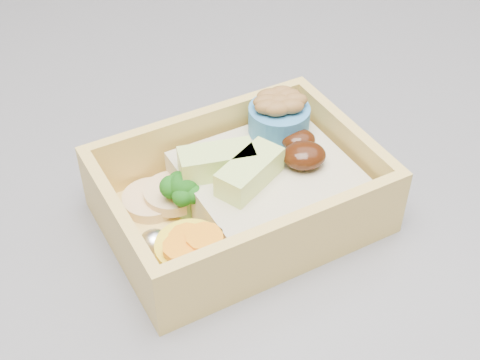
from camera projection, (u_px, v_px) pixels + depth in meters
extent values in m
cube|color=#3D3C41|center=(278.00, 138.00, 0.54)|extent=(1.24, 0.84, 0.04)
cube|color=#E6BE5F|center=(240.00, 213.00, 0.44)|extent=(0.20, 0.18, 0.01)
cube|color=#E6BE5F|center=(200.00, 137.00, 0.46)|extent=(0.16, 0.07, 0.04)
cube|color=#E6BE5F|center=(288.00, 244.00, 0.38)|extent=(0.16, 0.07, 0.04)
cube|color=#E6BE5F|center=(345.00, 147.00, 0.45)|extent=(0.05, 0.10, 0.04)
cube|color=#E6BE5F|center=(120.00, 230.00, 0.39)|extent=(0.05, 0.10, 0.04)
cube|color=#C0B487|center=(268.00, 184.00, 0.43)|extent=(0.13, 0.13, 0.03)
ellipsoid|color=#331407|center=(304.00, 155.00, 0.42)|extent=(0.04, 0.03, 0.02)
ellipsoid|color=#331407|center=(298.00, 140.00, 0.44)|extent=(0.03, 0.03, 0.01)
cube|color=#CDEE7C|center=(250.00, 172.00, 0.41)|extent=(0.05, 0.05, 0.02)
cube|color=#CDEE7C|center=(217.00, 161.00, 0.42)|extent=(0.05, 0.03, 0.02)
cylinder|color=#6C934F|center=(185.00, 205.00, 0.43)|extent=(0.01, 0.01, 0.02)
sphere|color=#185F15|center=(184.00, 186.00, 0.42)|extent=(0.02, 0.02, 0.02)
sphere|color=#185F15|center=(192.00, 181.00, 0.42)|extent=(0.02, 0.02, 0.02)
sphere|color=#185F15|center=(171.00, 187.00, 0.42)|extent=(0.02, 0.02, 0.02)
sphere|color=#185F15|center=(193.00, 194.00, 0.42)|extent=(0.01, 0.01, 0.01)
sphere|color=#185F15|center=(182.00, 196.00, 0.41)|extent=(0.01, 0.01, 0.01)
sphere|color=#185F15|center=(178.00, 181.00, 0.42)|extent=(0.01, 0.01, 0.01)
cylinder|color=yellow|center=(190.00, 255.00, 0.39)|extent=(0.04, 0.04, 0.02)
cylinder|color=orange|center=(187.00, 238.00, 0.39)|extent=(0.02, 0.02, 0.00)
cylinder|color=orange|center=(182.00, 247.00, 0.38)|extent=(0.02, 0.02, 0.00)
cylinder|color=orange|center=(205.00, 238.00, 0.38)|extent=(0.02, 0.02, 0.00)
cylinder|color=tan|center=(151.00, 200.00, 0.44)|extent=(0.04, 0.04, 0.01)
cylinder|color=tan|center=(172.00, 193.00, 0.43)|extent=(0.04, 0.04, 0.01)
ellipsoid|color=silver|center=(187.00, 173.00, 0.45)|extent=(0.02, 0.02, 0.02)
ellipsoid|color=silver|center=(154.00, 244.00, 0.40)|extent=(0.02, 0.02, 0.02)
cylinder|color=#377EBB|center=(279.00, 119.00, 0.45)|extent=(0.04, 0.04, 0.02)
ellipsoid|color=brown|center=(280.00, 102.00, 0.44)|extent=(0.02, 0.02, 0.01)
ellipsoid|color=brown|center=(288.00, 96.00, 0.45)|extent=(0.02, 0.02, 0.01)
ellipsoid|color=brown|center=(266.00, 102.00, 0.44)|extent=(0.02, 0.02, 0.01)
ellipsoid|color=brown|center=(291.00, 106.00, 0.44)|extent=(0.02, 0.02, 0.01)
ellipsoid|color=brown|center=(277.00, 109.00, 0.43)|extent=(0.02, 0.02, 0.01)
ellipsoid|color=brown|center=(294.00, 100.00, 0.44)|extent=(0.02, 0.02, 0.01)
ellipsoid|color=brown|center=(270.00, 96.00, 0.45)|extent=(0.02, 0.02, 0.01)
ellipsoid|color=brown|center=(282.00, 93.00, 0.45)|extent=(0.02, 0.02, 0.01)
ellipsoid|color=brown|center=(268.00, 107.00, 0.44)|extent=(0.02, 0.02, 0.01)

